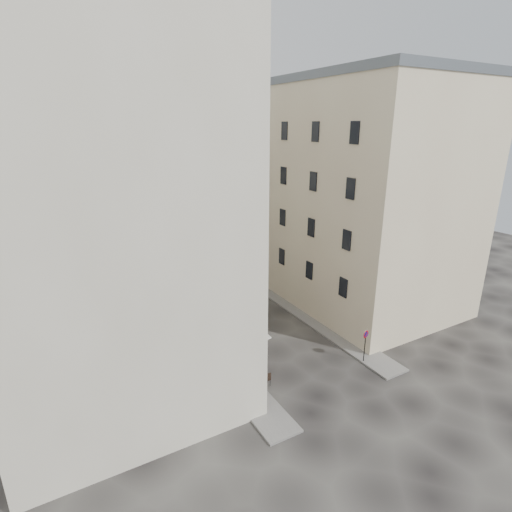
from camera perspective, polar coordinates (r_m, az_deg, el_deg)
ground at (r=28.71m, az=4.21°, el=-13.26°), size 90.00×90.00×0.00m
sidewalk_left at (r=29.94m, az=-7.51°, el=-11.80°), size 2.00×22.00×0.12m
sidewalk_right at (r=33.12m, az=7.90°, el=-8.70°), size 2.00×18.00×0.12m
building_left at (r=23.92m, az=-21.09°, el=5.76°), size 12.20×16.20×20.60m
building_right at (r=34.42m, az=16.15°, el=8.08°), size 12.20×14.20×18.60m
building_back at (r=41.64m, az=-11.47°, el=10.10°), size 18.20×10.20×18.60m
cafe_storefront at (r=26.69m, az=-4.81°, el=-11.22°), size 1.74×7.30×3.50m
stone_steps at (r=38.46m, az=-6.17°, el=-4.11°), size 9.00×3.15×0.80m
bollard_near at (r=26.27m, az=-0.65°, el=-15.14°), size 0.12×0.12×0.98m
bollard_mid at (r=28.93m, az=-4.06°, el=-11.77°), size 0.12×0.12×0.98m
bollard_far at (r=31.76m, az=-6.82°, el=-8.95°), size 0.12×0.12×0.98m
no_parking_sign at (r=27.42m, az=15.37°, el=-11.50°), size 0.53×0.16×2.37m
bistro_table_a at (r=24.95m, az=0.59°, el=-17.38°), size 1.25×0.59×0.88m
bistro_table_b at (r=26.66m, az=0.28°, el=-14.85°), size 1.18×0.55×0.83m
bistro_table_c at (r=28.48m, az=-3.69°, el=-12.35°), size 1.38×0.65×0.97m
bistro_table_d at (r=29.90m, az=-4.19°, el=-10.75°), size 1.41×0.66×0.99m
bistro_table_e at (r=30.69m, az=-6.57°, el=-10.00°), size 1.42×0.66×1.00m
pedestrian at (r=30.28m, az=-2.59°, el=-9.71°), size 0.67×0.67×1.57m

